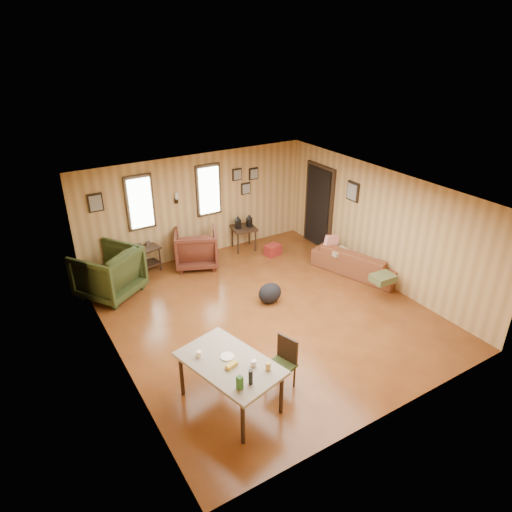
{
  "coord_description": "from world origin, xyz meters",
  "views": [
    {
      "loc": [
        -3.95,
        -6.07,
        4.85
      ],
      "look_at": [
        0.0,
        0.4,
        1.05
      ],
      "focal_mm": 32.0,
      "sensor_mm": 36.0,
      "label": 1
    }
  ],
  "objects_px": {
    "recliner_brown": "(196,246)",
    "recliner_green": "(108,270)",
    "dining_table": "(230,366)",
    "sofa": "(358,257)",
    "end_table": "(145,254)",
    "side_table": "(244,226)"
  },
  "relations": [
    {
      "from": "recliner_brown",
      "to": "recliner_green",
      "type": "distance_m",
      "value": 2.05
    },
    {
      "from": "recliner_brown",
      "to": "end_table",
      "type": "bearing_deg",
      "value": 6.44
    },
    {
      "from": "sofa",
      "to": "recliner_green",
      "type": "distance_m",
      "value": 5.25
    },
    {
      "from": "recliner_brown",
      "to": "dining_table",
      "type": "bearing_deg",
      "value": 95.13
    },
    {
      "from": "recliner_green",
      "to": "side_table",
      "type": "distance_m",
      "value": 3.39
    },
    {
      "from": "side_table",
      "to": "dining_table",
      "type": "xyz_separation_m",
      "value": [
        -2.73,
        -4.37,
        0.08
      ]
    },
    {
      "from": "recliner_brown",
      "to": "dining_table",
      "type": "xyz_separation_m",
      "value": [
        -1.41,
        -4.19,
        0.2
      ]
    },
    {
      "from": "side_table",
      "to": "end_table",
      "type": "bearing_deg",
      "value": 176.21
    },
    {
      "from": "recliner_green",
      "to": "dining_table",
      "type": "distance_m",
      "value": 3.97
    },
    {
      "from": "end_table",
      "to": "dining_table",
      "type": "bearing_deg",
      "value": -94.17
    },
    {
      "from": "end_table",
      "to": "sofa",
      "type": "bearing_deg",
      "value": -32.51
    },
    {
      "from": "end_table",
      "to": "recliner_brown",
      "type": "bearing_deg",
      "value": -17.21
    },
    {
      "from": "side_table",
      "to": "dining_table",
      "type": "bearing_deg",
      "value": -122.06
    },
    {
      "from": "sofa",
      "to": "recliner_brown",
      "type": "height_order",
      "value": "recliner_brown"
    },
    {
      "from": "recliner_green",
      "to": "dining_table",
      "type": "relative_size",
      "value": 0.67
    },
    {
      "from": "recliner_green",
      "to": "side_table",
      "type": "relative_size",
      "value": 1.25
    },
    {
      "from": "recliner_brown",
      "to": "recliner_green",
      "type": "height_order",
      "value": "recliner_green"
    },
    {
      "from": "end_table",
      "to": "side_table",
      "type": "xyz_separation_m",
      "value": [
        2.4,
        -0.16,
        0.2
      ]
    },
    {
      "from": "sofa",
      "to": "dining_table",
      "type": "xyz_separation_m",
      "value": [
        -4.26,
        -2.02,
        0.3
      ]
    },
    {
      "from": "sofa",
      "to": "end_table",
      "type": "xyz_separation_m",
      "value": [
        -3.93,
        2.51,
        0.01
      ]
    },
    {
      "from": "recliner_green",
      "to": "side_table",
      "type": "height_order",
      "value": "recliner_green"
    },
    {
      "from": "sofa",
      "to": "dining_table",
      "type": "distance_m",
      "value": 4.73
    }
  ]
}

